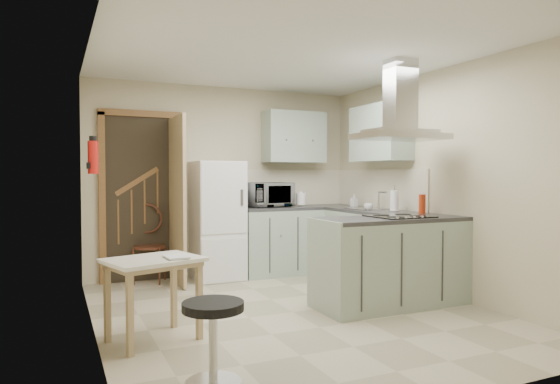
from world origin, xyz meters
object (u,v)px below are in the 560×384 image
drop_leaf_table (154,299)px  microwave (269,195)px  fridge (217,220)px  bentwood_chair (149,247)px  extractor_hood (400,137)px  peninsula (391,261)px  stool (213,342)px

drop_leaf_table → microwave: size_ratio=1.21×
fridge → bentwood_chair: fridge is taller
fridge → drop_leaf_table: (-1.18, -2.09, -0.42)m
fridge → extractor_hood: extractor_hood is taller
extractor_hood → microwave: size_ratio=1.53×
peninsula → microwave: 2.17m
drop_leaf_table → peninsula: bearing=-14.3°
drop_leaf_table → stool: bearing=-95.7°
fridge → peninsula: bearing=-58.3°
extractor_hood → microwave: (-0.59, 2.02, -0.66)m
fridge → bentwood_chair: bearing=170.8°
extractor_hood → microwave: 2.20m
extractor_hood → bentwood_chair: size_ratio=1.02×
peninsula → drop_leaf_table: (-2.40, -0.11, -0.12)m
microwave → stool: bearing=-123.9°
peninsula → stool: 2.47m
extractor_hood → microwave: extractor_hood is taller
fridge → stool: 3.27m
peninsula → extractor_hood: (0.10, 0.00, 1.27)m
drop_leaf_table → extractor_hood: bearing=-14.4°
fridge → stool: size_ratio=2.83×
drop_leaf_table → stool: size_ratio=1.34×
stool → microwave: microwave is taller
drop_leaf_table → stool: (0.19, -0.99, -0.07)m
fridge → stool: (-0.98, -3.08, -0.48)m
fridge → peninsula: (1.22, -1.98, -0.30)m
fridge → stool: fridge is taller
drop_leaf_table → bentwood_chair: size_ratio=0.81×
fridge → extractor_hood: 2.57m
peninsula → bentwood_chair: 2.95m
extractor_hood → drop_leaf_table: size_ratio=1.27×
drop_leaf_table → microwave: microwave is taller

